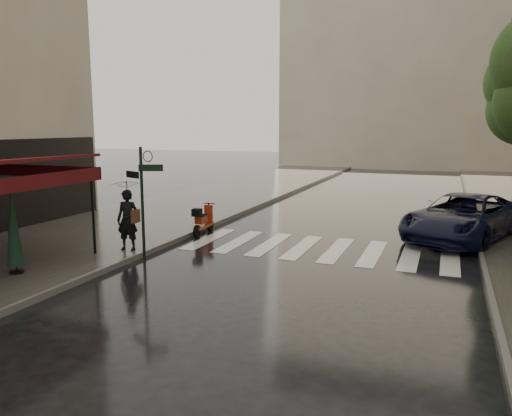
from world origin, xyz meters
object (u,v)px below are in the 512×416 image
Objects in this scene: parasol_back at (13,226)px; scooter at (203,221)px; parked_car at (463,217)px; pedestrian_with_umbrella at (127,193)px.

scooter is at bearing 71.94° from parasol_back.
pedestrian_with_umbrella is at bearing -127.37° from parked_car.
parked_car is at bearing 39.23° from parasol_back.
parked_car is at bearing 22.47° from pedestrian_with_umbrella.
pedestrian_with_umbrella is 0.47× the size of parked_car.
pedestrian_with_umbrella is at bearing -107.14° from scooter.
parked_car reaches higher than scooter.
parasol_back is (-1.17, -2.92, -0.50)m from pedestrian_with_umbrella.
pedestrian_with_umbrella is 10.53m from parked_car.
parked_car is at bearing 12.75° from scooter.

